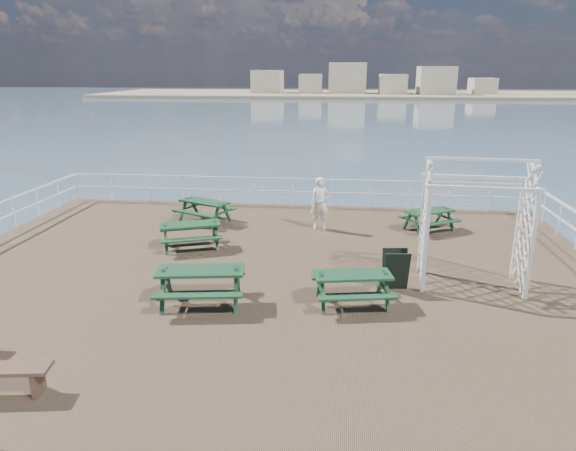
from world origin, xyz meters
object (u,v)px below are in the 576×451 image
(picnic_table_c, at_px, (429,216))
(picnic_table_d, at_px, (201,279))
(picnic_table_e, at_px, (353,282))
(person, at_px, (320,203))
(picnic_table_a, at_px, (190,230))
(picnic_table_b, at_px, (204,207))
(trellis_arbor, at_px, (474,231))

(picnic_table_c, height_order, picnic_table_d, picnic_table_d)
(picnic_table_e, bearing_deg, picnic_table_c, 55.94)
(person, bearing_deg, picnic_table_a, -146.47)
(picnic_table_b, bearing_deg, picnic_table_c, 24.14)
(picnic_table_a, height_order, picnic_table_d, picnic_table_d)
(picnic_table_e, distance_m, person, 5.77)
(picnic_table_e, relative_size, person, 1.12)
(picnic_table_c, height_order, person, person)
(picnic_table_b, xyz_separation_m, picnic_table_c, (7.62, -0.15, -0.05))
(picnic_table_d, xyz_separation_m, picnic_table_e, (3.40, 0.34, -0.07))
(picnic_table_a, xyz_separation_m, picnic_table_d, (1.35, -3.68, 0.06))
(picnic_table_a, relative_size, person, 1.22)
(trellis_arbor, bearing_deg, person, 136.17)
(picnic_table_b, relative_size, picnic_table_e, 1.13)
(picnic_table_a, distance_m, picnic_table_e, 5.81)
(picnic_table_a, bearing_deg, picnic_table_d, -90.79)
(picnic_table_c, bearing_deg, picnic_table_a, 168.72)
(picnic_table_a, relative_size, picnic_table_e, 1.10)
(picnic_table_a, distance_m, picnic_table_b, 2.72)
(picnic_table_d, relative_size, picnic_table_e, 1.10)
(person, bearing_deg, picnic_table_b, 176.23)
(picnic_table_c, bearing_deg, person, 153.15)
(picnic_table_c, xyz_separation_m, picnic_table_e, (-2.56, -5.90, 0.04))
(picnic_table_a, bearing_deg, trellis_arbor, -34.90)
(picnic_table_c, relative_size, picnic_table_d, 0.95)
(trellis_arbor, distance_m, person, 5.78)
(picnic_table_a, relative_size, trellis_arbor, 0.68)
(picnic_table_c, relative_size, person, 1.16)
(picnic_table_b, height_order, picnic_table_c, picnic_table_b)
(picnic_table_a, distance_m, trellis_arbor, 7.91)
(picnic_table_a, xyz_separation_m, picnic_table_b, (-0.31, 2.70, 0.00))
(picnic_table_e, xyz_separation_m, trellis_arbor, (2.88, 1.44, 0.86))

